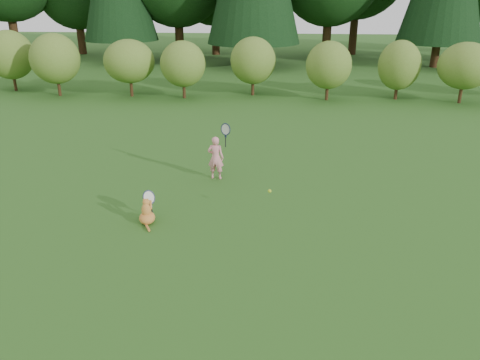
# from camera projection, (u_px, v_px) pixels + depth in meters

# --- Properties ---
(ground) EXTENTS (100.00, 100.00, 0.00)m
(ground) POSITION_uv_depth(u_px,v_px,m) (227.00, 226.00, 9.56)
(ground) COLOR #224F16
(ground) RESTS_ON ground
(shrub_row) EXTENTS (28.00, 3.00, 2.80)m
(shrub_row) POSITION_uv_depth(u_px,v_px,m) (260.00, 66.00, 21.07)
(shrub_row) COLOR #516920
(shrub_row) RESTS_ON ground
(child) EXTENTS (0.62, 0.36, 1.67)m
(child) POSITION_uv_depth(u_px,v_px,m) (216.00, 157.00, 11.80)
(child) COLOR pink
(child) RESTS_ON ground
(cat) EXTENTS (0.42, 0.82, 0.74)m
(cat) POSITION_uv_depth(u_px,v_px,m) (147.00, 210.00, 9.60)
(cat) COLOR #C47D25
(cat) RESTS_ON ground
(tennis_ball) EXTENTS (0.08, 0.08, 0.08)m
(tennis_ball) POSITION_uv_depth(u_px,v_px,m) (270.00, 191.00, 9.74)
(tennis_ball) COLOR #9DC517
(tennis_ball) RESTS_ON ground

